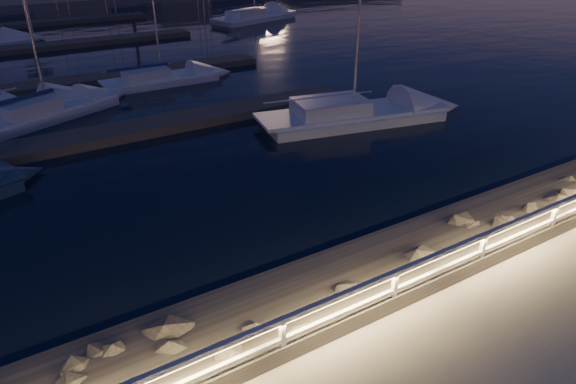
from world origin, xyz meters
name	(u,v)px	position (x,y,z in m)	size (l,w,h in m)	color
ground	(358,323)	(0.00, 0.00, 0.00)	(400.00, 400.00, 0.00)	#ACA89C
harbor_water	(74,71)	(0.00, 31.22, -0.97)	(400.00, 440.00, 0.60)	black
guard_rail	(358,296)	(-0.07, 0.00, 0.77)	(44.11, 0.12, 1.06)	white
riprap	(340,280)	(0.83, 1.78, -0.28)	(37.06, 2.96, 1.35)	slate
floating_docks	(69,59)	(0.00, 32.50, -0.40)	(22.00, 36.00, 0.40)	#635A52
sailboat_b	(44,111)	(-3.47, 20.38, -0.17)	(7.59, 4.88, 12.62)	silver
sailboat_c	(158,78)	(3.47, 23.51, -0.20)	(7.18, 2.24, 12.12)	silver
sailboat_d	(348,113)	(9.05, 12.05, -0.15)	(9.83, 4.67, 16.04)	silver
sailboat_f	(0,113)	(-5.36, 21.09, -0.14)	(8.67, 4.99, 14.28)	silver
sailboat_l	(253,16)	(19.58, 41.41, -0.14)	(10.16, 5.43, 16.56)	silver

